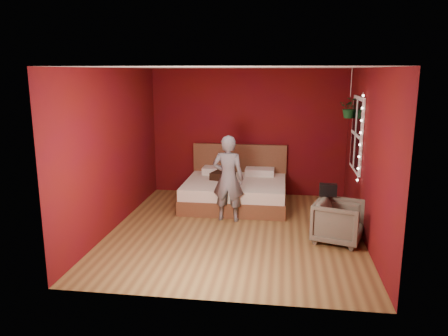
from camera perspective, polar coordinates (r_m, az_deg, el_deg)
floor at (r=7.20m, az=1.49°, el=-8.17°), size 4.50×4.50×0.00m
room_walls at (r=6.79m, az=1.57°, el=5.20°), size 4.04×4.54×2.62m
window at (r=7.76m, az=16.94°, el=4.26°), size 0.05×0.97×1.27m
fairy_lights at (r=7.25m, az=17.37°, el=3.67°), size 0.04×0.04×1.45m
bed at (r=8.52m, az=1.54°, el=-2.90°), size 1.94×1.65×1.07m
person at (r=7.48m, az=0.54°, el=-1.37°), size 0.58×0.41×1.50m
armchair at (r=6.87m, az=14.74°, el=-6.79°), size 0.88×0.87×0.64m
handbag at (r=7.00m, az=13.44°, el=-2.78°), size 0.27×0.14×0.19m
throw_pillow at (r=8.50m, az=-0.16°, el=-0.99°), size 0.49×0.49×0.14m
hanging_plant at (r=8.10m, az=16.10°, el=7.57°), size 0.41×0.38×0.87m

